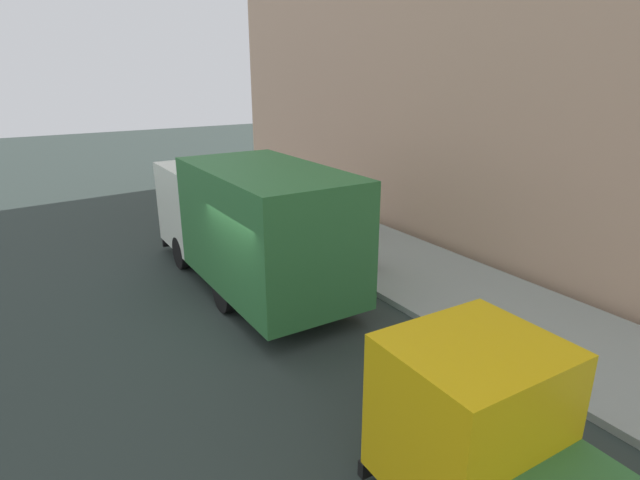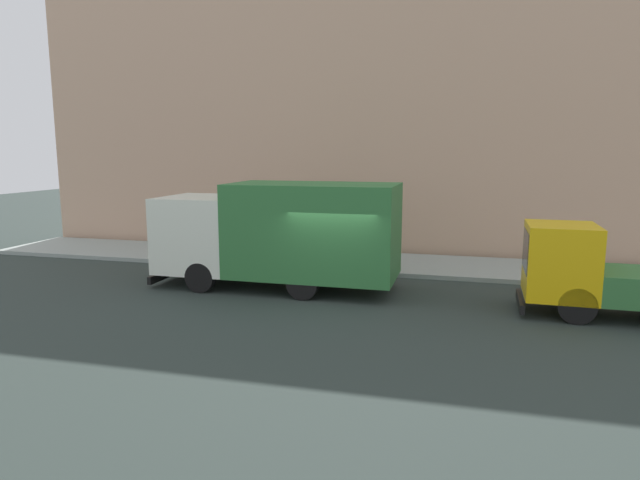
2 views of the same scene
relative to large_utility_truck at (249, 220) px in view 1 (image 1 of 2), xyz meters
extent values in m
plane|color=#2A3531|center=(-0.73, -1.92, -1.74)|extent=(80.00, 80.00, 0.00)
cube|color=#95A09A|center=(4.11, -1.92, -1.67)|extent=(3.68, 30.00, 0.15)
cube|color=tan|center=(6.45, -1.92, 4.41)|extent=(0.50, 30.00, 12.32)
cube|color=white|center=(0.01, 2.59, -0.14)|extent=(2.58, 2.34, 2.31)
cube|color=black|center=(0.01, 3.74, 0.14)|extent=(2.16, 0.07, 1.29)
cube|color=#2E7037|center=(0.00, -1.06, 0.09)|extent=(2.59, 4.97, 2.77)
cube|color=black|center=(0.01, 3.82, -1.50)|extent=(2.47, 0.13, 0.24)
cylinder|color=black|center=(-1.13, 2.13, -1.29)|extent=(0.30, 0.90, 0.90)
cylinder|color=black|center=(1.14, 2.12, -1.29)|extent=(0.30, 0.90, 0.90)
cylinder|color=black|center=(-1.14, -1.05, -1.29)|extent=(0.30, 0.90, 0.90)
cylinder|color=black|center=(1.13, -1.06, -1.29)|extent=(0.30, 0.90, 0.90)
cube|color=#E9B60E|center=(-0.70, -7.83, -0.35)|extent=(1.97, 1.74, 1.87)
cube|color=black|center=(-0.68, -7.00, -0.13)|extent=(1.62, 0.10, 1.05)
cube|color=black|center=(-0.68, -6.92, -1.49)|extent=(1.85, 0.16, 0.24)
cylinder|color=black|center=(0.10, -8.19, -1.29)|extent=(0.32, 0.92, 0.91)
cylinder|color=#4B4054|center=(4.68, 1.65, -1.13)|extent=(0.34, 0.34, 0.92)
cylinder|color=#1D2E27|center=(4.68, 1.65, -0.34)|extent=(0.46, 0.46, 0.67)
sphere|color=brown|center=(4.68, 1.65, 0.10)|extent=(0.22, 0.22, 0.22)
cylinder|color=#473353|center=(3.16, -0.89, -1.18)|extent=(0.41, 0.41, 0.83)
cylinder|color=#43854B|center=(3.16, -0.89, -0.48)|extent=(0.55, 0.55, 0.59)
sphere|color=brown|center=(3.16, -0.89, -0.08)|extent=(0.20, 0.20, 0.20)
camera|label=1|loc=(-4.91, -11.17, 3.55)|focal=28.38mm
camera|label=2|loc=(-15.66, -5.43, 2.44)|focal=30.89mm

